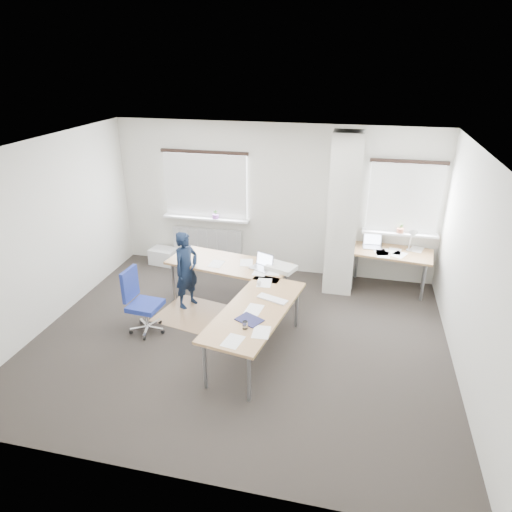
% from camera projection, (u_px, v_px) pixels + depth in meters
% --- Properties ---
extents(ground, '(6.00, 6.00, 0.00)m').
position_uv_depth(ground, '(240.00, 339.00, 6.79)').
color(ground, '#2A2521').
rests_on(ground, ground).
extents(room_shell, '(6.04, 5.04, 2.82)m').
position_uv_depth(room_shell, '(259.00, 219.00, 6.44)').
color(room_shell, beige).
rests_on(room_shell, ground).
extents(floor_mat, '(1.32, 1.19, 0.01)m').
position_uv_depth(floor_mat, '(196.00, 314.00, 7.42)').
color(floor_mat, '#957251').
rests_on(floor_mat, ground).
extents(white_crate, '(0.56, 0.43, 0.31)m').
position_uv_depth(white_crate, '(164.00, 256.00, 9.18)').
color(white_crate, white).
rests_on(white_crate, ground).
extents(desk_main, '(2.40, 2.98, 0.96)m').
position_uv_depth(desk_main, '(244.00, 286.00, 6.84)').
color(desk_main, olive).
rests_on(desk_main, ground).
extents(desk_side, '(1.48, 0.88, 1.22)m').
position_uv_depth(desk_side, '(391.00, 253.00, 7.98)').
color(desk_side, olive).
rests_on(desk_side, ground).
extents(task_chair, '(0.55, 0.55, 1.02)m').
position_uv_depth(task_chair, '(144.00, 315.00, 6.87)').
color(task_chair, navy).
rests_on(task_chair, ground).
extents(person, '(0.49, 0.56, 1.31)m').
position_uv_depth(person, '(186.00, 270.00, 7.44)').
color(person, black).
rests_on(person, ground).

